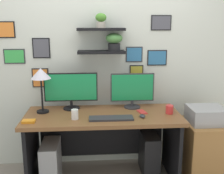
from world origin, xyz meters
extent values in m
cube|color=silver|center=(0.00, 0.44, 1.35)|extent=(4.40, 0.04, 2.70)
cube|color=black|center=(0.00, 0.32, 1.37)|extent=(0.52, 0.20, 0.03)
cube|color=black|center=(0.00, 0.32, 1.62)|extent=(0.52, 0.20, 0.03)
cylinder|color=black|center=(0.14, 0.32, 1.42)|extent=(0.14, 0.14, 0.08)
ellipsoid|color=#4C8743|center=(0.14, 0.32, 1.52)|extent=(0.18, 0.18, 0.11)
cylinder|color=#B2A899|center=(0.00, 0.32, 1.66)|extent=(0.10, 0.10, 0.06)
ellipsoid|color=#46842C|center=(0.00, 0.32, 1.74)|extent=(0.12, 0.12, 0.09)
cube|color=black|center=(-0.67, 0.42, 1.41)|extent=(0.19, 0.02, 0.23)
cube|color=#4C4C56|center=(-0.67, 0.41, 1.41)|extent=(0.17, 0.00, 0.20)
cube|color=black|center=(0.69, 0.42, 1.69)|extent=(0.23, 0.02, 0.17)
cube|color=#4C4C56|center=(0.69, 0.41, 1.69)|extent=(0.21, 0.00, 0.15)
cube|color=#2D2D33|center=(-0.97, 0.42, 1.32)|extent=(0.23, 0.02, 0.17)
cube|color=green|center=(-0.97, 0.41, 1.32)|extent=(0.21, 0.00, 0.14)
cube|color=#2D2D33|center=(0.39, 0.42, 1.33)|extent=(0.19, 0.02, 0.18)
cube|color=teal|center=(0.39, 0.41, 1.33)|extent=(0.17, 0.00, 0.15)
cube|color=black|center=(-0.70, 0.42, 1.07)|extent=(0.19, 0.02, 0.22)
cube|color=orange|center=(-0.70, 0.41, 1.07)|extent=(0.16, 0.00, 0.20)
cube|color=black|center=(0.66, 0.42, 1.29)|extent=(0.23, 0.02, 0.18)
cube|color=teal|center=(0.66, 0.41, 1.29)|extent=(0.21, 0.00, 0.16)
cube|color=black|center=(0.42, 0.42, 1.12)|extent=(0.16, 0.02, 0.17)
cube|color=gold|center=(0.42, 0.41, 1.12)|extent=(0.14, 0.00, 0.15)
cube|color=black|center=(-1.04, 0.42, 1.61)|extent=(0.18, 0.02, 0.18)
cube|color=orange|center=(-1.04, 0.41, 1.61)|extent=(0.16, 0.00, 0.16)
cube|color=brown|center=(0.00, 0.00, 0.73)|extent=(1.63, 0.68, 0.04)
cube|color=black|center=(-0.75, 0.00, 0.35)|extent=(0.04, 0.62, 0.71)
cube|color=black|center=(0.75, 0.00, 0.35)|extent=(0.04, 0.62, 0.71)
cube|color=black|center=(0.00, 0.30, 0.39)|extent=(1.43, 0.02, 0.50)
cylinder|color=black|center=(-0.34, 0.21, 0.76)|extent=(0.18, 0.18, 0.02)
cylinder|color=black|center=(-0.34, 0.21, 0.81)|extent=(0.03, 0.03, 0.09)
cube|color=black|center=(-0.34, 0.22, 1.00)|extent=(0.58, 0.02, 0.31)
cube|color=#198C4C|center=(-0.34, 0.21, 1.00)|extent=(0.56, 0.00, 0.29)
cylinder|color=#2D2D33|center=(0.34, 0.21, 0.76)|extent=(0.18, 0.18, 0.02)
cylinder|color=#2D2D33|center=(0.34, 0.21, 0.80)|extent=(0.03, 0.03, 0.07)
cube|color=#2D2D33|center=(0.34, 0.22, 0.98)|extent=(0.49, 0.02, 0.31)
cube|color=#198C4C|center=(0.34, 0.21, 0.98)|extent=(0.46, 0.00, 0.29)
cube|color=#2D2D33|center=(0.08, -0.16, 0.76)|extent=(0.44, 0.14, 0.02)
ellipsoid|color=#2D2D33|center=(0.39, -0.13, 0.77)|extent=(0.06, 0.09, 0.03)
cylinder|color=black|center=(-0.64, 0.11, 0.76)|extent=(0.13, 0.13, 0.02)
cylinder|color=black|center=(-0.64, 0.11, 0.94)|extent=(0.02, 0.02, 0.35)
cone|color=silver|center=(-0.64, 0.11, 1.17)|extent=(0.21, 0.21, 0.11)
cube|color=red|center=(0.42, 0.03, 0.76)|extent=(0.10, 0.15, 0.01)
cylinder|color=red|center=(0.70, -0.03, 0.80)|extent=(0.08, 0.08, 0.09)
cylinder|color=white|center=(-0.28, -0.13, 0.80)|extent=(0.07, 0.07, 0.10)
cube|color=orange|center=(-0.72, -0.19, 0.76)|extent=(0.12, 0.08, 0.02)
cube|color=#9E6B38|center=(1.11, -0.03, 0.32)|extent=(0.44, 0.50, 0.64)
cube|color=#9E9EA3|center=(1.11, -0.03, 0.72)|extent=(0.38, 0.34, 0.17)
cube|color=#99999E|center=(-0.56, -0.04, 0.23)|extent=(0.18, 0.40, 0.46)
cube|color=black|center=(0.53, 0.12, 0.23)|extent=(0.18, 0.40, 0.46)
camera|label=1|loc=(-0.11, -2.75, 1.68)|focal=44.17mm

